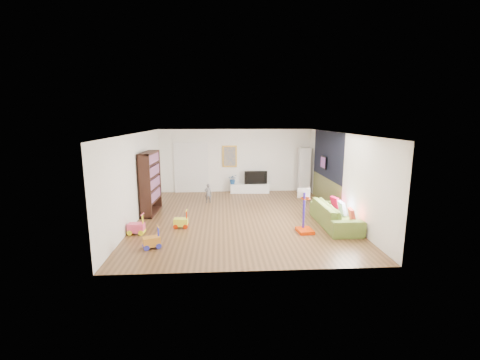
{
  "coord_description": "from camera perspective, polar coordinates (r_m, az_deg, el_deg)",
  "views": [
    {
      "loc": [
        -0.62,
        -9.97,
        3.16
      ],
      "look_at": [
        0.0,
        0.4,
        1.15
      ],
      "focal_mm": 24.0,
      "sensor_mm": 36.0,
      "label": 1
    }
  ],
  "objects": [
    {
      "name": "artwork_right",
      "position": [
        12.28,
        14.62,
        3.06
      ],
      "size": [
        0.04,
        0.56,
        0.46
      ],
      "primitive_type": "cube",
      "color": "#7F3F8C",
      "rests_on": "wall_right"
    },
    {
      "name": "ceiling",
      "position": [
        10.0,
        0.14,
        8.32
      ],
      "size": [
        6.5,
        7.5,
        0.0
      ],
      "primitive_type": "cube",
      "color": "white",
      "rests_on": "ground"
    },
    {
      "name": "wall_back",
      "position": [
        13.85,
        -0.82,
        3.44
      ],
      "size": [
        6.5,
        0.0,
        2.7
      ],
      "primitive_type": "cube",
      "color": "white",
      "rests_on": "ground"
    },
    {
      "name": "ride_on_yellow",
      "position": [
        9.56,
        -10.48,
        -6.84
      ],
      "size": [
        0.41,
        0.26,
        0.53
      ],
      "primitive_type": "cube",
      "rotation": [
        0.0,
        0.0,
        -0.04
      ],
      "color": "#F8FF37",
      "rests_on": "ground"
    },
    {
      "name": "ride_on_orange",
      "position": [
        8.28,
        -15.48,
        -9.87
      ],
      "size": [
        0.47,
        0.39,
        0.54
      ],
      "primitive_type": "cube",
      "rotation": [
        0.0,
        0.0,
        0.38
      ],
      "color": "orange",
      "rests_on": "ground"
    },
    {
      "name": "olive_wainscot",
      "position": [
        12.29,
        14.95,
        -1.92
      ],
      "size": [
        0.01,
        3.2,
        1.0
      ],
      "primitive_type": "cube",
      "color": "brown",
      "rests_on": "wall_right"
    },
    {
      "name": "sofa",
      "position": [
        10.0,
        16.52,
        -5.92
      ],
      "size": [
        0.9,
        2.29,
        0.67
      ],
      "primitive_type": "imported",
      "rotation": [
        0.0,
        0.0,
        1.57
      ],
      "color": "olive",
      "rests_on": "ground"
    },
    {
      "name": "wall_front",
      "position": [
        6.5,
        2.18,
        -5.2
      ],
      "size": [
        6.5,
        0.0,
        2.7
      ],
      "primitive_type": "cube",
      "color": "silver",
      "rests_on": "ground"
    },
    {
      "name": "tv",
      "position": [
        13.79,
        2.78,
        0.51
      ],
      "size": [
        0.98,
        0.15,
        0.56
      ],
      "primitive_type": "imported",
      "rotation": [
        0.0,
        0.0,
        0.02
      ],
      "color": "black",
      "rests_on": "media_console"
    },
    {
      "name": "navy_accent",
      "position": [
        12.07,
        15.27,
        4.34
      ],
      "size": [
        0.01,
        3.2,
        1.7
      ],
      "primitive_type": "cube",
      "color": "black",
      "rests_on": "wall_right"
    },
    {
      "name": "painting_back",
      "position": [
        13.78,
        -1.86,
        4.23
      ],
      "size": [
        0.62,
        0.06,
        0.92
      ],
      "primitive_type": "cube",
      "color": "gold",
      "rests_on": "wall_back"
    },
    {
      "name": "media_console",
      "position": [
        13.8,
        1.74,
        -1.47
      ],
      "size": [
        1.67,
        0.49,
        0.39
      ],
      "primitive_type": "cube",
      "rotation": [
        0.0,
        0.0,
        -0.04
      ],
      "color": "white",
      "rests_on": "ground"
    },
    {
      "name": "pillow_left",
      "position": [
        9.43,
        19.27,
        -5.9
      ],
      "size": [
        0.14,
        0.37,
        0.36
      ],
      "primitive_type": "cube",
      "rotation": [
        0.0,
        0.0,
        -0.13
      ],
      "color": "#D53E2F",
      "rests_on": "sofa"
    },
    {
      "name": "wall_left",
      "position": [
        10.47,
        -17.92,
        0.46
      ],
      "size": [
        0.0,
        7.5,
        2.7
      ],
      "primitive_type": "cube",
      "color": "silver",
      "rests_on": "ground"
    },
    {
      "name": "wall_right",
      "position": [
        10.84,
        17.55,
        0.83
      ],
      "size": [
        0.0,
        7.5,
        2.7
      ],
      "primitive_type": "cube",
      "color": "silver",
      "rests_on": "ground"
    },
    {
      "name": "basketball_hoop",
      "position": [
        9.13,
        11.58,
        -5.43
      ],
      "size": [
        0.47,
        0.56,
        1.24
      ],
      "primitive_type": "cube",
      "rotation": [
        0.0,
        0.0,
        0.09
      ],
      "color": "#CB3001",
      "rests_on": "ground"
    },
    {
      "name": "doorway",
      "position": [
        13.9,
        -8.67,
        2.09
      ],
      "size": [
        1.45,
        0.06,
        2.1
      ],
      "primitive_type": "cube",
      "color": "white",
      "rests_on": "ground"
    },
    {
      "name": "floor",
      "position": [
        10.47,
        0.13,
        -6.61
      ],
      "size": [
        6.5,
        7.5,
        0.0
      ],
      "primitive_type": "cube",
      "color": "brown",
      "rests_on": "ground"
    },
    {
      "name": "vase_plant",
      "position": [
        13.71,
        -1.28,
        0.17
      ],
      "size": [
        0.39,
        0.34,
        0.42
      ],
      "primitive_type": "imported",
      "rotation": [
        0.0,
        0.0,
        -0.04
      ],
      "color": "#1B4B8B",
      "rests_on": "media_console"
    },
    {
      "name": "pillow_center",
      "position": [
        10.06,
        17.71,
        -4.75
      ],
      "size": [
        0.1,
        0.38,
        0.38
      ],
      "primitive_type": "cube",
      "rotation": [
        0.0,
        0.0,
        -0.0
      ],
      "color": "white",
      "rests_on": "sofa"
    },
    {
      "name": "child",
      "position": [
        12.18,
        -5.69,
        -2.37
      ],
      "size": [
        0.3,
        0.22,
        0.73
      ],
      "primitive_type": "imported",
      "rotation": [
        0.0,
        0.0,
        3.34
      ],
      "color": "slate",
      "rests_on": "ground"
    },
    {
      "name": "pillow_right",
      "position": [
        10.64,
        16.56,
        -3.83
      ],
      "size": [
        0.18,
        0.37,
        0.35
      ],
      "primitive_type": "cube",
      "rotation": [
        0.0,
        0.0,
        0.27
      ],
      "color": "#AC0433",
      "rests_on": "sofa"
    },
    {
      "name": "tall_cabinet",
      "position": [
        13.87,
        11.3,
        1.65
      ],
      "size": [
        0.48,
        0.48,
        1.94
      ],
      "primitive_type": "cube",
      "rotation": [
        0.0,
        0.0,
        -0.07
      ],
      "color": "silver",
      "rests_on": "ground"
    },
    {
      "name": "ride_on_pink",
      "position": [
        9.36,
        -17.99,
        -7.47
      ],
      "size": [
        0.45,
        0.3,
        0.58
      ],
      "primitive_type": "cube",
      "rotation": [
        0.0,
        0.0,
        -0.06
      ],
      "color": "#FE4A76",
      "rests_on": "ground"
    },
    {
      "name": "bookshelf",
      "position": [
        11.09,
        -15.65,
        -0.49
      ],
      "size": [
        0.44,
        1.43,
        2.07
      ],
      "primitive_type": "cube",
      "rotation": [
        0.0,
        0.0,
        -0.05
      ],
      "color": "#321912",
      "rests_on": "ground"
    }
  ]
}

